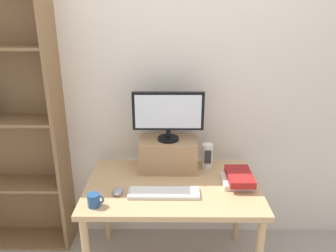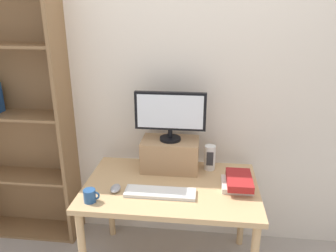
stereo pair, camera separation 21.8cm
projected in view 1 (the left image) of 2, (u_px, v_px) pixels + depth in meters
back_wall at (172, 82)px, 2.47m from camera, size 7.00×0.08×2.60m
desk at (172, 194)px, 2.25m from camera, size 1.17×0.74×0.70m
riser_box at (168, 154)px, 2.41m from camera, size 0.41×0.25×0.23m
computer_monitor at (168, 113)px, 2.30m from camera, size 0.50×0.15×0.36m
keyboard at (164, 193)px, 2.10m from camera, size 0.46×0.13×0.02m
computer_mouse at (118, 191)px, 2.11m from camera, size 0.06×0.10×0.04m
book_stack at (238, 178)px, 2.21m from camera, size 0.20×0.27×0.08m
coffee_mug at (94, 200)px, 1.97m from camera, size 0.10×0.08×0.08m
desk_speaker at (207, 156)px, 2.43m from camera, size 0.08×0.08×0.19m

